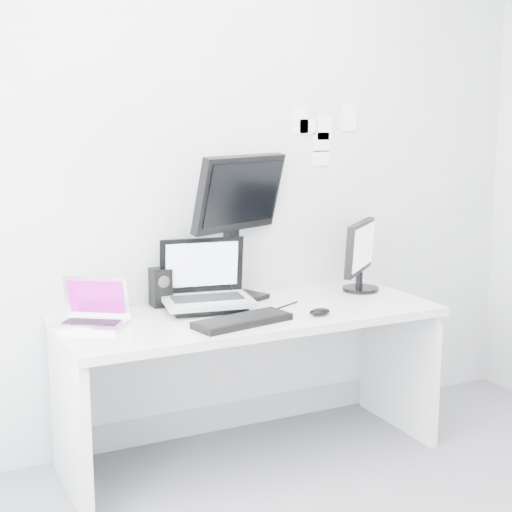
# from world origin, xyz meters

# --- Properties ---
(back_wall) EXTENTS (3.60, 0.00, 3.60)m
(back_wall) POSITION_xyz_m (0.00, 1.60, 1.35)
(back_wall) COLOR silver
(back_wall) RESTS_ON ground
(desk) EXTENTS (1.80, 0.70, 0.73)m
(desk) POSITION_xyz_m (0.00, 1.25, 0.36)
(desk) COLOR silver
(desk) RESTS_ON ground
(macbook) EXTENTS (0.37, 0.35, 0.22)m
(macbook) POSITION_xyz_m (-0.74, 1.32, 0.84)
(macbook) COLOR silver
(macbook) RESTS_ON desk
(speaker) EXTENTS (0.11, 0.11, 0.19)m
(speaker) POSITION_xyz_m (-0.34, 1.54, 0.82)
(speaker) COLOR black
(speaker) RESTS_ON desk
(dell_laptop) EXTENTS (0.46, 0.39, 0.34)m
(dell_laptop) POSITION_xyz_m (-0.17, 1.36, 0.90)
(dell_laptop) COLOR #A7AAAE
(dell_laptop) RESTS_ON desk
(rear_monitor) EXTENTS (0.58, 0.40, 0.75)m
(rear_monitor) POSITION_xyz_m (0.03, 1.48, 1.10)
(rear_monitor) COLOR black
(rear_monitor) RESTS_ON desk
(samsung_monitor) EXTENTS (0.44, 0.42, 0.38)m
(samsung_monitor) POSITION_xyz_m (0.71, 1.39, 0.92)
(samsung_monitor) COLOR black
(samsung_monitor) RESTS_ON desk
(keyboard) EXTENTS (0.48, 0.25, 0.03)m
(keyboard) POSITION_xyz_m (-0.13, 1.07, 0.75)
(keyboard) COLOR black
(keyboard) RESTS_ON desk
(mouse) EXTENTS (0.11, 0.07, 0.04)m
(mouse) POSITION_xyz_m (0.26, 1.05, 0.75)
(mouse) COLOR black
(mouse) RESTS_ON desk
(wall_note_0) EXTENTS (0.10, 0.00, 0.14)m
(wall_note_0) POSITION_xyz_m (0.45, 1.59, 1.62)
(wall_note_0) COLOR white
(wall_note_0) RESTS_ON back_wall
(wall_note_1) EXTENTS (0.09, 0.00, 0.13)m
(wall_note_1) POSITION_xyz_m (0.60, 1.59, 1.58)
(wall_note_1) COLOR white
(wall_note_1) RESTS_ON back_wall
(wall_note_2) EXTENTS (0.10, 0.00, 0.14)m
(wall_note_2) POSITION_xyz_m (0.75, 1.59, 1.63)
(wall_note_2) COLOR white
(wall_note_2) RESTS_ON back_wall
(wall_note_3) EXTENTS (0.11, 0.00, 0.08)m
(wall_note_3) POSITION_xyz_m (0.58, 1.59, 1.42)
(wall_note_3) COLOR white
(wall_note_3) RESTS_ON back_wall
(wall_note_4) EXTENTS (0.09, 0.00, 0.08)m
(wall_note_4) POSITION_xyz_m (0.50, 1.59, 1.58)
(wall_note_4) COLOR white
(wall_note_4) RESTS_ON back_wall
(wall_note_5) EXTENTS (0.10, 0.00, 0.10)m
(wall_note_5) POSITION_xyz_m (0.58, 1.59, 1.50)
(wall_note_5) COLOR white
(wall_note_5) RESTS_ON back_wall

